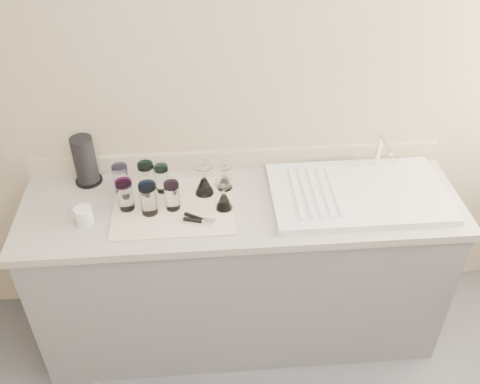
{
  "coord_description": "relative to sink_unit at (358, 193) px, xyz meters",
  "views": [
    {
      "loc": [
        -0.16,
        -0.73,
        2.47
      ],
      "look_at": [
        -0.01,
        1.15,
        1.0
      ],
      "focal_mm": 40.0,
      "sensor_mm": 36.0,
      "label": 1
    }
  ],
  "objects": [
    {
      "name": "tumbler_purple",
      "position": [
        -0.92,
        0.11,
        0.06
      ],
      "size": [
        0.07,
        0.07,
        0.14
      ],
      "color": "white",
      "rests_on": "dish_towel"
    },
    {
      "name": "sink_unit",
      "position": [
        0.0,
        0.0,
        0.0
      ],
      "size": [
        0.82,
        0.5,
        0.22
      ],
      "color": "white",
      "rests_on": "counter_unit"
    },
    {
      "name": "tumbler_cyan",
      "position": [
        -0.99,
        0.12,
        0.06
      ],
      "size": [
        0.08,
        0.08,
        0.15
      ],
      "color": "white",
      "rests_on": "dish_towel"
    },
    {
      "name": "tumbler_lavender",
      "position": [
        -0.87,
        -0.03,
        0.06
      ],
      "size": [
        0.07,
        0.07,
        0.14
      ],
      "color": "white",
      "rests_on": "dish_towel"
    },
    {
      "name": "goblet_back_left",
      "position": [
        -0.72,
        0.07,
        0.04
      ],
      "size": [
        0.09,
        0.09,
        0.16
      ],
      "color": "white",
      "rests_on": "dish_towel"
    },
    {
      "name": "goblet_front_right",
      "position": [
        -0.64,
        -0.04,
        0.04
      ],
      "size": [
        0.08,
        0.08,
        0.14
      ],
      "color": "white",
      "rests_on": "dish_towel"
    },
    {
      "name": "tumbler_blue",
      "position": [
        -0.97,
        -0.05,
        0.07
      ],
      "size": [
        0.08,
        0.08,
        0.16
      ],
      "color": "white",
      "rests_on": "dish_towel"
    },
    {
      "name": "white_mug",
      "position": [
        -1.26,
        -0.09,
        0.02
      ],
      "size": [
        0.12,
        0.11,
        0.08
      ],
      "color": "silver",
      "rests_on": "counter_unit"
    },
    {
      "name": "dish_towel",
      "position": [
        -0.87,
        -0.02,
        -0.02
      ],
      "size": [
        0.55,
        0.42,
        0.01
      ],
      "primitive_type": "cube",
      "color": "white",
      "rests_on": "counter_unit"
    },
    {
      "name": "can_opener",
      "position": [
        -0.75,
        -0.13,
        -0.0
      ],
      "size": [
        0.15,
        0.1,
        0.02
      ],
      "color": "silver",
      "rests_on": "dish_towel"
    },
    {
      "name": "counter_unit",
      "position": [
        -0.55,
        -0.0,
        -0.47
      ],
      "size": [
        2.06,
        0.62,
        0.9
      ],
      "color": "slate",
      "rests_on": "ground"
    },
    {
      "name": "tumbler_teal",
      "position": [
        -1.11,
        0.11,
        0.06
      ],
      "size": [
        0.08,
        0.08,
        0.15
      ],
      "color": "white",
      "rests_on": "dish_towel"
    },
    {
      "name": "room_envelope",
      "position": [
        -0.55,
        -1.2,
        0.64
      ],
      "size": [
        3.54,
        3.5,
        2.52
      ],
      "color": "#4F4F53",
      "rests_on": "ground"
    },
    {
      "name": "goblet_back_right",
      "position": [
        -0.63,
        0.1,
        0.03
      ],
      "size": [
        0.07,
        0.07,
        0.13
      ],
      "color": "white",
      "rests_on": "dish_towel"
    },
    {
      "name": "tumbler_magenta",
      "position": [
        -1.08,
        -0.01,
        0.06
      ],
      "size": [
        0.08,
        0.08,
        0.15
      ],
      "color": "white",
      "rests_on": "dish_towel"
    },
    {
      "name": "paper_towel_roll",
      "position": [
        -1.29,
        0.22,
        0.1
      ],
      "size": [
        0.13,
        0.13,
        0.25
      ],
      "color": "black",
      "rests_on": "counter_unit"
    }
  ]
}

